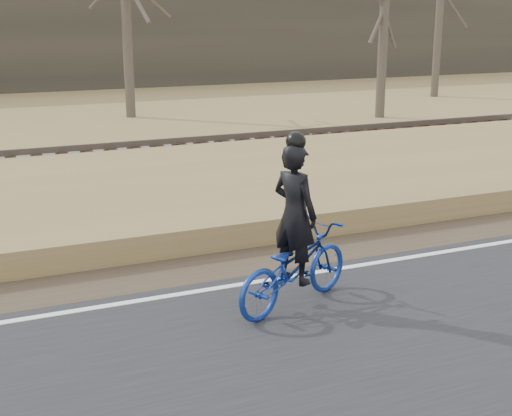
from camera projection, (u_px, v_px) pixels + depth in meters
name	position (u px, v px, depth m)	size (l,w,h in m)	color
cyclist	(294.00, 253.00, 9.43)	(2.21, 1.50, 2.37)	navy
bare_tree_center	(126.00, 1.00, 25.92)	(0.36, 0.36, 8.44)	#4F463A
bare_tree_right	(384.00, 25.00, 26.10)	(0.36, 0.36, 6.80)	#4F463A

